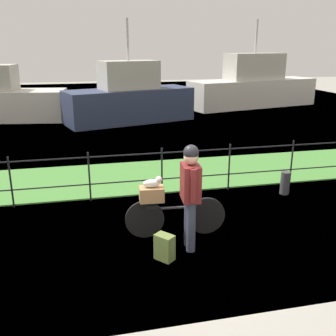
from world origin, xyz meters
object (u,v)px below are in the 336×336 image
object	(u,v)px
moored_boat_far	(253,87)
wooden_crate	(152,194)
cyclist_person	(190,188)
terrier_dog	(153,183)
moored_boat_near	(129,99)
mooring_bollard	(285,183)
bicycle_main	(175,216)
backpack_on_paving	(164,247)

from	to	relation	value
moored_boat_far	wooden_crate	bearing A→B (deg)	-120.49
cyclist_person	terrier_dog	bearing A→B (deg)	134.62
cyclist_person	moored_boat_near	size ratio (longest dim) A/B	0.31
wooden_crate	terrier_dog	distance (m)	0.20
mooring_bollard	bicycle_main	bearing A→B (deg)	-154.09
backpack_on_paving	bicycle_main	bearing A→B (deg)	-64.35
wooden_crate	mooring_bollard	xyz separation A→B (m)	(3.14, 1.31, -0.52)
backpack_on_paving	mooring_bollard	xyz separation A→B (m)	(3.09, 2.06, 0.05)
terrier_dog	moored_boat_far	world-z (taller)	moored_boat_far
bicycle_main	wooden_crate	xyz separation A→B (m)	(-0.38, 0.03, 0.42)
bicycle_main	mooring_bollard	world-z (taller)	bicycle_main
terrier_dog	backpack_on_paving	size ratio (longest dim) A/B	0.80
cyclist_person	backpack_on_paving	bearing A→B (deg)	-150.72
wooden_crate	cyclist_person	bearing A→B (deg)	-44.07
bicycle_main	moored_boat_far	distance (m)	15.00
mooring_bollard	moored_boat_near	world-z (taller)	moored_boat_near
terrier_dog	mooring_bollard	xyz separation A→B (m)	(3.11, 1.31, -0.72)
bicycle_main	mooring_bollard	size ratio (longest dim) A/B	3.41
moored_boat_far	cyclist_person	bearing A→B (deg)	-117.92
bicycle_main	backpack_on_paving	xyz separation A→B (m)	(-0.33, -0.72, -0.14)
mooring_bollard	backpack_on_paving	bearing A→B (deg)	-146.28
cyclist_person	mooring_bollard	world-z (taller)	cyclist_person
bicycle_main	moored_boat_near	size ratio (longest dim) A/B	0.31
moored_boat_far	moored_boat_near	bearing A→B (deg)	-157.42
mooring_bollard	moored_boat_far	size ratio (longest dim) A/B	0.07
wooden_crate	moored_boat_near	world-z (taller)	moored_boat_near
terrier_dog	moored_boat_far	xyz separation A→B (m)	(7.66, 13.06, 0.02)
bicycle_main	backpack_on_paving	size ratio (longest dim) A/B	4.20
wooden_crate	terrier_dog	size ratio (longest dim) A/B	1.24
terrier_dog	backpack_on_paving	world-z (taller)	terrier_dog
cyclist_person	backpack_on_paving	xyz separation A→B (m)	(-0.46, -0.26, -0.80)
cyclist_person	backpack_on_paving	distance (m)	0.96
moored_boat_near	moored_boat_far	size ratio (longest dim) A/B	0.77
moored_boat_near	bicycle_main	bearing A→B (deg)	-93.10
cyclist_person	moored_boat_far	xyz separation A→B (m)	(7.18, 13.55, -0.02)
terrier_dog	backpack_on_paving	bearing A→B (deg)	-88.00
bicycle_main	mooring_bollard	xyz separation A→B (m)	(2.76, 1.34, -0.10)
wooden_crate	backpack_on_paving	world-z (taller)	wooden_crate
cyclist_person	wooden_crate	bearing A→B (deg)	135.93
backpack_on_paving	mooring_bollard	bearing A→B (deg)	-96.21
moored_boat_near	cyclist_person	bearing A→B (deg)	-92.26
wooden_crate	cyclist_person	world-z (taller)	cyclist_person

